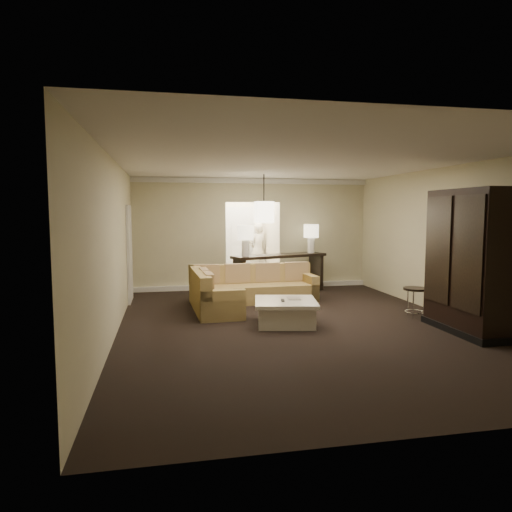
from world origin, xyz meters
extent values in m
plane|color=black|center=(0.00, 0.00, 0.00)|extent=(8.00, 8.00, 0.00)
cube|color=#B9B18C|center=(0.00, 4.00, 1.40)|extent=(6.00, 0.04, 2.80)
cube|color=#B9B18C|center=(0.00, -4.00, 1.40)|extent=(6.00, 0.04, 2.80)
cube|color=#B9B18C|center=(-3.00, 0.00, 1.40)|extent=(0.04, 8.00, 2.80)
cube|color=#B9B18C|center=(3.00, 0.00, 1.40)|extent=(0.04, 8.00, 2.80)
cube|color=silver|center=(0.00, 0.00, 2.80)|extent=(6.00, 8.00, 0.02)
cube|color=silver|center=(0.00, 3.95, 2.73)|extent=(6.00, 0.10, 0.12)
cube|color=silver|center=(0.00, 3.95, 0.06)|extent=(6.00, 0.10, 0.12)
cube|color=silver|center=(-2.97, 2.80, 1.05)|extent=(0.05, 0.90, 2.10)
cube|color=silver|center=(0.00, 5.00, 0.00)|extent=(1.40, 2.00, 0.01)
cube|color=beige|center=(-0.70, 5.00, 1.40)|extent=(0.04, 2.00, 2.80)
cube|color=beige|center=(0.70, 5.00, 1.40)|extent=(0.04, 2.00, 2.80)
cube|color=beige|center=(0.00, 6.00, 1.40)|extent=(1.40, 0.04, 2.80)
cube|color=silver|center=(0.00, 5.97, 1.05)|extent=(0.90, 0.05, 2.10)
cube|color=brown|center=(-0.33, 2.20, 0.19)|extent=(2.76, 0.93, 0.38)
cube|color=brown|center=(-1.24, 1.11, 0.19)|extent=(0.87, 1.31, 0.38)
cube|color=brown|center=(-0.34, 2.50, 0.59)|extent=(2.74, 0.33, 0.42)
cube|color=brown|center=(-1.56, 1.56, 0.59)|extent=(0.31, 2.19, 0.42)
cube|color=brown|center=(0.95, 2.25, 0.28)|extent=(0.22, 0.83, 0.56)
cube|color=brown|center=(-1.22, 0.57, 0.28)|extent=(0.83, 0.22, 0.56)
cube|color=#9F8054|center=(-1.34, 2.41, 0.61)|extent=(0.57, 0.17, 0.42)
cube|color=#9F8054|center=(-0.66, 2.44, 0.61)|extent=(0.57, 0.17, 0.42)
cube|color=#9F8054|center=(0.02, 2.47, 0.61)|extent=(0.57, 0.17, 0.42)
cube|color=#9F8054|center=(0.71, 2.50, 0.61)|extent=(0.57, 0.17, 0.42)
cube|color=#9F8054|center=(-1.45, 1.65, 0.61)|extent=(0.17, 0.55, 0.42)
cube|color=#9F8054|center=(-1.43, 1.01, 0.61)|extent=(0.17, 0.55, 0.42)
cube|color=white|center=(-0.17, 0.14, 0.18)|extent=(1.11, 1.11, 0.36)
cube|color=white|center=(-0.17, 0.14, 0.39)|extent=(1.24, 1.24, 0.06)
cube|color=black|center=(-0.23, 0.10, 0.43)|extent=(0.08, 0.18, 0.02)
cube|color=beige|center=(0.02, 0.26, 0.43)|extent=(0.29, 0.35, 0.01)
cube|color=black|center=(0.50, 3.20, 0.90)|extent=(2.46, 1.27, 0.07)
cube|color=black|center=(-0.54, 2.86, 0.44)|extent=(0.24, 0.50, 0.88)
cube|color=black|center=(1.54, 3.54, 0.44)|extent=(0.24, 0.50, 0.88)
cube|color=black|center=(0.50, 3.20, 0.13)|extent=(2.34, 1.19, 0.04)
cube|color=black|center=(2.60, -0.96, 1.16)|extent=(0.64, 1.54, 2.32)
cube|color=black|center=(2.27, -1.35, 1.32)|extent=(0.03, 0.68, 1.77)
cube|color=black|center=(2.27, -0.57, 1.32)|extent=(0.03, 0.68, 1.77)
cube|color=black|center=(2.60, -0.96, 0.06)|extent=(0.68, 1.61, 0.11)
cylinder|color=black|center=(2.33, 0.19, 0.53)|extent=(0.44, 0.44, 0.04)
torus|color=silver|center=(2.33, 0.19, 0.10)|extent=(0.36, 0.36, 0.02)
cylinder|color=silver|center=(2.50, 0.15, 0.26)|extent=(0.02, 0.02, 0.52)
cylinder|color=silver|center=(2.28, 0.35, 0.26)|extent=(0.02, 0.02, 0.52)
cylinder|color=silver|center=(2.22, 0.06, 0.26)|extent=(0.02, 0.02, 0.52)
cylinder|color=white|center=(-0.39, 2.91, 1.12)|extent=(0.18, 0.18, 0.38)
cylinder|color=#FFEEBF|center=(-0.39, 2.91, 1.48)|extent=(0.37, 0.37, 0.33)
cylinder|color=white|center=(1.39, 3.49, 1.12)|extent=(0.18, 0.18, 0.38)
cylinder|color=#FFEEBF|center=(1.39, 3.49, 1.48)|extent=(0.37, 0.37, 0.33)
cylinder|color=black|center=(0.00, 2.70, 2.50)|extent=(0.02, 0.02, 0.60)
cube|color=#FFEFC6|center=(0.00, 2.70, 1.95)|extent=(0.38, 0.38, 0.48)
imported|color=silver|center=(0.45, 5.60, 0.91)|extent=(0.75, 0.59, 1.83)
camera|label=1|loc=(-2.21, -7.42, 1.94)|focal=32.00mm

